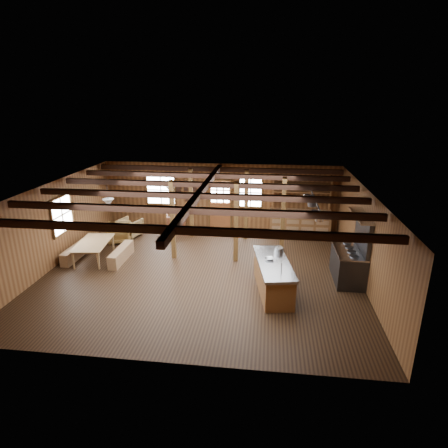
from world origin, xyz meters
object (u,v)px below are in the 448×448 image
Objects in this scene: armchair_b at (176,222)px; armchair_c at (130,228)px; kitchen_island at (273,276)px; dining_table at (95,251)px; armchair_a at (119,232)px; commercial_range at (351,260)px.

armchair_b is 1.93m from armchair_c.
kitchen_island is 1.43× the size of dining_table.
armchair_b is at bearing -153.73° from armchair_a.
armchair_b is (-6.45, 3.83, -0.31)m from commercial_range.
commercial_range is at bearing 151.34° from armchair_a.
kitchen_island reaches higher than armchair_b.
kitchen_island is 7.00m from armchair_c.
kitchen_island is at bearing -156.89° from commercial_range.
commercial_range reaches higher than kitchen_island.
armchair_c is at bearing -15.87° from dining_table.
dining_table is 2.21× the size of armchair_c.
armchair_b is (-4.09, 4.84, -0.11)m from kitchen_island.
dining_table is (-8.54, 0.54, -0.36)m from commercial_range.
armchair_c is at bearing -119.83° from armchair_a.
armchair_a reaches higher than armchair_c.
dining_table is at bearing 69.96° from armchair_a.
commercial_range is (2.36, 1.01, 0.20)m from kitchen_island.
kitchen_island is 2.58m from commercial_range.
armchair_b is at bearing 149.28° from commercial_range.
kitchen_island is 3.21× the size of armchair_b.
armchair_a is 1.04× the size of armchair_c.
armchair_b reaches higher than dining_table.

